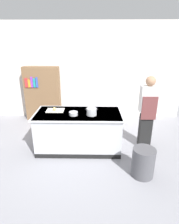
{
  "coord_description": "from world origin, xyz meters",
  "views": [
    {
      "loc": [
        0.32,
        -3.94,
        2.43
      ],
      "look_at": [
        0.25,
        0.2,
        0.85
      ],
      "focal_mm": 29.99,
      "sensor_mm": 36.0,
      "label": 1
    }
  ],
  "objects_px": {
    "bookshelf": "(43,94)",
    "trash_bin": "(143,162)",
    "person_chef": "(147,111)",
    "mixing_bowl": "(73,114)",
    "stock_pot": "(92,112)",
    "onion": "(54,109)"
  },
  "relations": [
    {
      "from": "mixing_bowl",
      "to": "bookshelf",
      "type": "height_order",
      "value": "bookshelf"
    },
    {
      "from": "onion",
      "to": "stock_pot",
      "type": "bearing_deg",
      "value": -13.53
    },
    {
      "from": "onion",
      "to": "trash_bin",
      "type": "height_order",
      "value": "onion"
    },
    {
      "from": "mixing_bowl",
      "to": "bookshelf",
      "type": "bearing_deg",
      "value": 121.24
    },
    {
      "from": "bookshelf",
      "to": "trash_bin",
      "type": "bearing_deg",
      "value": -47.31
    },
    {
      "from": "mixing_bowl",
      "to": "person_chef",
      "type": "relative_size",
      "value": 0.11
    },
    {
      "from": "stock_pot",
      "to": "bookshelf",
      "type": "xyz_separation_m",
      "value": [
        -1.57,
        1.92,
        -0.13
      ]
    },
    {
      "from": "bookshelf",
      "to": "person_chef",
      "type": "bearing_deg",
      "value": -30.4
    },
    {
      "from": "trash_bin",
      "to": "person_chef",
      "type": "relative_size",
      "value": 0.33
    },
    {
      "from": "mixing_bowl",
      "to": "bookshelf",
      "type": "distance_m",
      "value": 2.26
    },
    {
      "from": "person_chef",
      "to": "bookshelf",
      "type": "height_order",
      "value": "person_chef"
    },
    {
      "from": "onion",
      "to": "bookshelf",
      "type": "bearing_deg",
      "value": 112.57
    },
    {
      "from": "stock_pot",
      "to": "bookshelf",
      "type": "distance_m",
      "value": 2.48
    },
    {
      "from": "person_chef",
      "to": "stock_pot",
      "type": "bearing_deg",
      "value": 107.53
    },
    {
      "from": "trash_bin",
      "to": "mixing_bowl",
      "type": "bearing_deg",
      "value": 148.87
    },
    {
      "from": "person_chef",
      "to": "bookshelf",
      "type": "xyz_separation_m",
      "value": [
        -2.86,
        1.68,
        -0.06
      ]
    },
    {
      "from": "stock_pot",
      "to": "mixing_bowl",
      "type": "height_order",
      "value": "stock_pot"
    },
    {
      "from": "stock_pot",
      "to": "bookshelf",
      "type": "height_order",
      "value": "bookshelf"
    },
    {
      "from": "person_chef",
      "to": "mixing_bowl",
      "type": "bearing_deg",
      "value": 105.57
    },
    {
      "from": "trash_bin",
      "to": "person_chef",
      "type": "distance_m",
      "value": 1.29
    },
    {
      "from": "bookshelf",
      "to": "stock_pot",
      "type": "bearing_deg",
      "value": -50.71
    },
    {
      "from": "mixing_bowl",
      "to": "trash_bin",
      "type": "relative_size",
      "value": 0.33
    }
  ]
}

